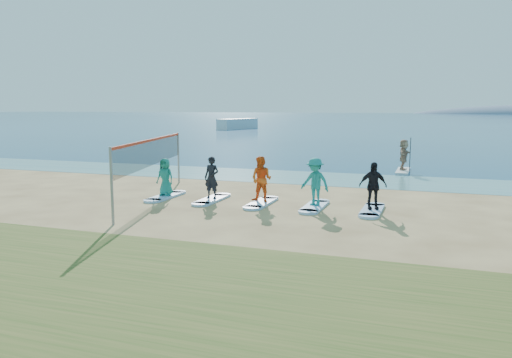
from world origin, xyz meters
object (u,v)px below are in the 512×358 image
(student_1, at_px, (212,178))
(student_2, at_px, (261,179))
(boat_offshore_a, at_px, (238,129))
(surfboard_2, at_px, (261,203))
(paddleboard, at_px, (403,171))
(student_4, at_px, (373,186))
(volleyball_net, at_px, (152,153))
(surfboard_4, at_px, (372,210))
(student_0, at_px, (165,177))
(student_3, at_px, (315,182))
(surfboard_0, at_px, (166,196))
(surfboard_3, at_px, (315,206))
(surfboard_1, at_px, (212,199))
(paddleboarder, at_px, (404,155))

(student_1, distance_m, student_2, 2.11)
(boat_offshore_a, bearing_deg, surfboard_2, -52.53)
(paddleboard, relative_size, student_2, 1.70)
(student_4, bearing_deg, volleyball_net, 162.93)
(surfboard_4, bearing_deg, student_0, 180.00)
(paddleboard, distance_m, student_2, 12.79)
(volleyball_net, distance_m, student_2, 4.62)
(paddleboard, xyz_separation_m, student_4, (-0.39, -11.89, 0.88))
(student_1, height_order, surfboard_4, student_1)
(student_3, bearing_deg, student_0, -161.88)
(volleyball_net, distance_m, student_0, 1.20)
(surfboard_4, bearing_deg, surfboard_0, 180.00)
(volleyball_net, bearing_deg, student_0, 62.97)
(paddleboard, height_order, surfboard_0, paddleboard)
(student_0, distance_m, surfboard_3, 6.38)
(surfboard_3, bearing_deg, surfboard_4, 0.00)
(student_1, height_order, student_3, student_3)
(volleyball_net, height_order, surfboard_1, volleyball_net)
(student_1, bearing_deg, surfboard_1, 0.00)
(paddleboard, height_order, student_4, student_4)
(surfboard_1, height_order, student_2, student_2)
(surfboard_0, height_order, surfboard_3, same)
(paddleboarder, xyz_separation_m, student_4, (-0.39, -11.89, -0.06))
(student_2, relative_size, surfboard_4, 0.80)
(student_3, height_order, surfboard_4, student_3)
(paddleboarder, bearing_deg, surfboard_2, 164.24)
(paddleboard, bearing_deg, surfboard_3, -101.82)
(boat_offshore_a, height_order, surfboard_3, boat_offshore_a)
(student_3, bearing_deg, student_4, 18.12)
(volleyball_net, distance_m, surfboard_0, 1.95)
(surfboard_1, distance_m, surfboard_2, 2.11)
(student_2, bearing_deg, surfboard_3, 8.29)
(surfboard_4, bearing_deg, student_3, 180.00)
(student_1, xyz_separation_m, surfboard_2, (2.11, 0.00, -0.89))
(boat_offshore_a, bearing_deg, student_3, -50.89)
(paddleboarder, height_order, student_1, paddleboarder)
(volleyball_net, distance_m, surfboard_1, 3.07)
(student_0, xyz_separation_m, student_3, (6.33, 0.00, 0.12))
(paddleboard, height_order, paddleboarder, paddleboarder)
(surfboard_3, bearing_deg, student_4, 0.00)
(surfboard_2, distance_m, student_3, 2.31)
(surfboard_3, bearing_deg, surfboard_2, 180.00)
(volleyball_net, bearing_deg, student_4, 3.50)
(paddleboarder, xyz_separation_m, surfboard_4, (-0.39, -11.89, -0.96))
(paddleboarder, height_order, student_2, paddleboarder)
(surfboard_4, bearing_deg, student_4, 0.00)
(surfboard_1, xyz_separation_m, student_2, (2.11, 0.00, 0.93))
(surfboard_4, bearing_deg, boat_offshore_a, 115.72)
(student_2, bearing_deg, student_1, -171.71)
(student_4, bearing_deg, surfboard_1, 159.42)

